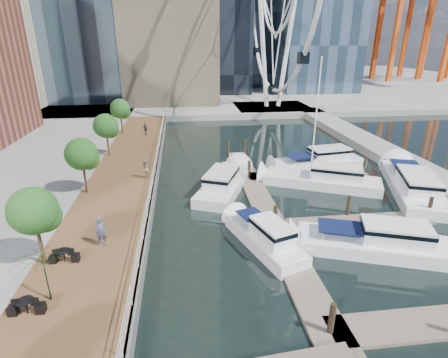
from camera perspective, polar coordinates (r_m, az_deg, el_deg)
ground at (r=18.96m, az=5.40°, el=-20.51°), size 520.00×520.00×0.00m
boardwalk at (r=31.67m, az=-16.68°, el=-1.96°), size 6.00×60.00×1.00m
seawall at (r=31.27m, az=-11.26°, el=-1.74°), size 0.25×60.00×1.00m
land_far at (r=116.36m, az=-5.48°, el=15.56°), size 200.00×114.00×1.00m
breakwater at (r=42.76m, az=26.56°, el=2.75°), size 4.00×60.00×1.00m
pier at (r=69.01m, az=7.87°, el=11.29°), size 14.00×12.00×1.00m
railing at (r=30.90m, az=-11.58°, el=0.00°), size 0.10×60.00×1.05m
floating_docks at (r=28.92m, az=16.86°, el=-4.30°), size 16.00×34.00×2.60m
port_cranes at (r=130.58m, az=28.33°, el=22.53°), size 40.00×52.00×38.00m
street_trees at (r=30.02m, az=-22.25°, el=3.75°), size 2.60×42.60×4.60m
cafe_tables at (r=17.73m, az=-30.71°, el=-21.74°), size 2.50×13.70×0.74m
yacht_foreground at (r=24.99m, az=23.06°, el=-10.83°), size 10.89×6.16×2.15m
pedestrian_near at (r=22.58m, az=-19.40°, el=-8.10°), size 0.78×0.60×1.92m
pedestrian_mid at (r=32.35m, az=-12.82°, el=1.56°), size 0.72×0.89×1.75m
pedestrian_far at (r=47.82m, az=-12.68°, el=7.96°), size 0.95×0.91×1.59m
moored_yachts at (r=32.80m, az=16.36°, el=-2.04°), size 24.08×30.70×11.50m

